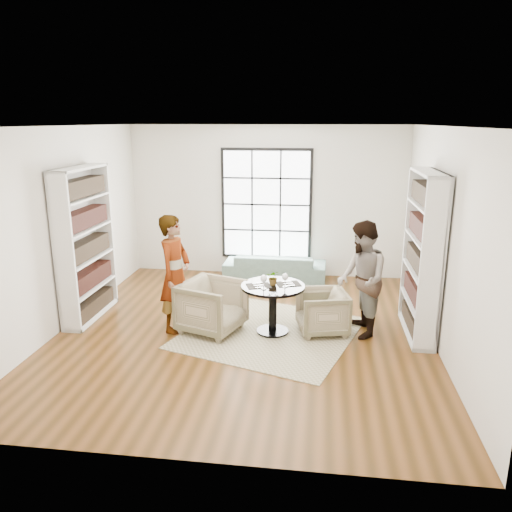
# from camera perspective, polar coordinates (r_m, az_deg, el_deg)

# --- Properties ---
(ground) EXTENTS (6.00, 6.00, 0.00)m
(ground) POSITION_cam_1_polar(r_m,az_deg,el_deg) (7.61, -1.37, -8.60)
(ground) COLOR brown
(room_shell) EXTENTS (6.00, 6.01, 6.00)m
(room_shell) POSITION_cam_1_polar(r_m,az_deg,el_deg) (7.71, -0.81, 1.61)
(room_shell) COLOR silver
(room_shell) RESTS_ON ground
(rug) EXTENTS (2.97, 2.97, 0.01)m
(rug) POSITION_cam_1_polar(r_m,az_deg,el_deg) (7.56, 1.62, -8.71)
(rug) COLOR tan
(rug) RESTS_ON ground
(pedestal_table) EXTENTS (0.94, 0.94, 0.75)m
(pedestal_table) POSITION_cam_1_polar(r_m,az_deg,el_deg) (7.37, 1.94, -4.87)
(pedestal_table) COLOR black
(pedestal_table) RESTS_ON ground
(sofa) EXTENTS (1.97, 0.80, 0.57)m
(sofa) POSITION_cam_1_polar(r_m,az_deg,el_deg) (9.77, 2.18, -1.35)
(sofa) COLOR gray
(sofa) RESTS_ON ground
(armchair_left) EXTENTS (1.09, 1.07, 0.78)m
(armchair_left) POSITION_cam_1_polar(r_m,az_deg,el_deg) (7.51, -5.05, -5.75)
(armchair_left) COLOR tan
(armchair_left) RESTS_ON ground
(armchair_right) EXTENTS (0.85, 0.84, 0.65)m
(armchair_right) POSITION_cam_1_polar(r_m,az_deg,el_deg) (7.52, 7.56, -6.34)
(armchair_right) COLOR tan
(armchair_right) RESTS_ON ground
(person_left) EXTENTS (0.55, 0.72, 1.76)m
(person_left) POSITION_cam_1_polar(r_m,az_deg,el_deg) (7.49, -9.25, -1.99)
(person_left) COLOR gray
(person_left) RESTS_ON ground
(person_right) EXTENTS (0.78, 0.93, 1.71)m
(person_right) POSITION_cam_1_polar(r_m,az_deg,el_deg) (7.37, 11.98, -2.65)
(person_right) COLOR gray
(person_right) RESTS_ON ground
(placemat_left) EXTENTS (0.41, 0.36, 0.01)m
(placemat_left) POSITION_cam_1_polar(r_m,az_deg,el_deg) (7.27, 0.30, -3.41)
(placemat_left) COLOR black
(placemat_left) RESTS_ON pedestal_table
(placemat_right) EXTENTS (0.41, 0.36, 0.01)m
(placemat_right) POSITION_cam_1_polar(r_m,az_deg,el_deg) (7.36, 3.72, -3.20)
(placemat_right) COLOR black
(placemat_right) RESTS_ON pedestal_table
(cutlery_left) EXTENTS (0.20, 0.25, 0.01)m
(cutlery_left) POSITION_cam_1_polar(r_m,az_deg,el_deg) (7.27, 0.30, -3.36)
(cutlery_left) COLOR silver
(cutlery_left) RESTS_ON placemat_left
(cutlery_right) EXTENTS (0.20, 0.25, 0.01)m
(cutlery_right) POSITION_cam_1_polar(r_m,az_deg,el_deg) (7.36, 3.72, -3.14)
(cutlery_right) COLOR silver
(cutlery_right) RESTS_ON placemat_right
(wine_glass_left) EXTENTS (0.10, 0.10, 0.21)m
(wine_glass_left) POSITION_cam_1_polar(r_m,az_deg,el_deg) (7.09, 0.89, -2.64)
(wine_glass_left) COLOR silver
(wine_glass_left) RESTS_ON pedestal_table
(wine_glass_right) EXTENTS (0.09, 0.09, 0.21)m
(wine_glass_right) POSITION_cam_1_polar(r_m,az_deg,el_deg) (7.19, 3.34, -2.44)
(wine_glass_right) COLOR silver
(wine_glass_right) RESTS_ON pedestal_table
(flower_centerpiece) EXTENTS (0.21, 0.19, 0.22)m
(flower_centerpiece) POSITION_cam_1_polar(r_m,az_deg,el_deg) (7.29, 2.02, -2.46)
(flower_centerpiece) COLOR gray
(flower_centerpiece) RESTS_ON pedestal_table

